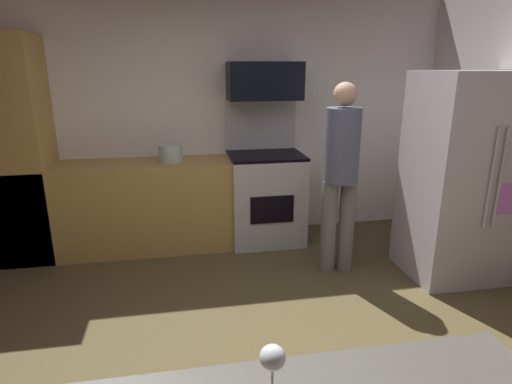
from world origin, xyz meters
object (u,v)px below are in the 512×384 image
refrigerator (464,178)px  wine_glass_far (272,360)px  microwave (264,81)px  person_cook (341,170)px  stock_pot (171,153)px  oven_range (265,194)px

refrigerator → wine_glass_far: refrigerator is taller
microwave → person_cook: microwave is taller
microwave → stock_pot: size_ratio=3.14×
refrigerator → stock_pot: 2.73m
microwave → wine_glass_far: bearing=-101.0°
oven_range → person_cook: (0.50, -0.84, 0.44)m
oven_range → refrigerator: refrigerator is taller
microwave → refrigerator: 2.07m
wine_glass_far → stock_pot: (-0.32, 3.24, -0.04)m
refrigerator → person_cook: bearing=167.9°
person_cook → stock_pot: 1.69m
oven_range → microwave: 1.17m
oven_range → stock_pot: (-0.97, 0.01, 0.47)m
microwave → person_cook: 1.27m
refrigerator → person_cook: refrigerator is taller
oven_range → microwave: size_ratio=2.01×
microwave → wine_glass_far: (-0.64, -3.32, -0.65)m
refrigerator → person_cook: (-1.04, 0.22, 0.06)m
person_cook → stock_pot: bearing=150.0°
microwave → stock_pot: bearing=-175.3°
stock_pot → wine_glass_far: bearing=-84.3°
microwave → refrigerator: microwave is taller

